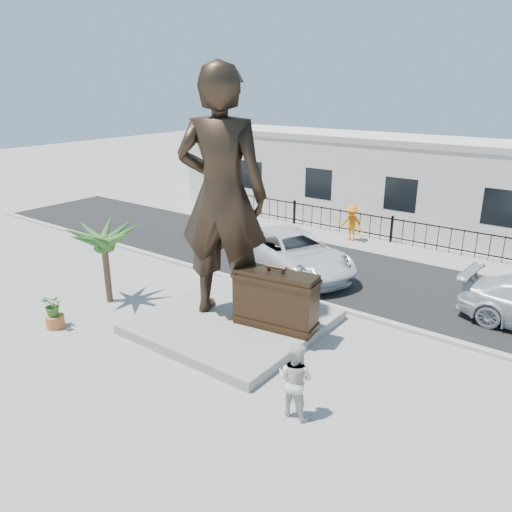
{
  "coord_description": "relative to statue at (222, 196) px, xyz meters",
  "views": [
    {
      "loc": [
        8.53,
        -9.39,
        7.25
      ],
      "look_at": [
        0.0,
        2.0,
        2.3
      ],
      "focal_mm": 35.0,
      "sensor_mm": 36.0,
      "label": 1
    }
  ],
  "objects": [
    {
      "name": "ground",
      "position": [
        1.02,
        -1.67,
        -4.08
      ],
      "size": [
        100.0,
        100.0,
        0.0
      ],
      "primitive_type": "plane",
      "color": "#9E9991",
      "rests_on": "ground"
    },
    {
      "name": "street",
      "position": [
        1.02,
        6.33,
        -4.08
      ],
      "size": [
        40.0,
        7.0,
        0.01
      ],
      "primitive_type": "cube",
      "color": "black",
      "rests_on": "ground"
    },
    {
      "name": "curb",
      "position": [
        1.02,
        2.83,
        -4.02
      ],
      "size": [
        40.0,
        0.25,
        0.12
      ],
      "primitive_type": "cube",
      "color": "#A5A399",
      "rests_on": "ground"
    },
    {
      "name": "far_sidewalk",
      "position": [
        1.02,
        10.33,
        -4.07
      ],
      "size": [
        40.0,
        2.5,
        0.02
      ],
      "primitive_type": "cube",
      "color": "#9E9991",
      "rests_on": "ground"
    },
    {
      "name": "plinth",
      "position": [
        0.52,
        -0.17,
        -3.93
      ],
      "size": [
        5.2,
        5.2,
        0.3
      ],
      "primitive_type": "cube",
      "color": "gray",
      "rests_on": "ground"
    },
    {
      "name": "fence",
      "position": [
        1.02,
        11.13,
        -3.48
      ],
      "size": [
        22.0,
        0.1,
        1.2
      ],
      "primitive_type": "cube",
      "color": "black",
      "rests_on": "ground"
    },
    {
      "name": "building",
      "position": [
        1.02,
        15.33,
        -1.88
      ],
      "size": [
        28.0,
        7.0,
        4.4
      ],
      "primitive_type": "cube",
      "color": "silver",
      "rests_on": "ground"
    },
    {
      "name": "statue",
      "position": [
        0.0,
        0.0,
        0.0
      ],
      "size": [
        3.24,
        2.71,
        7.57
      ],
      "primitive_type": "imported",
      "rotation": [
        0.0,
        0.0,
        3.52
      ],
      "color": "#2D2116",
      "rests_on": "plinth"
    },
    {
      "name": "suitcase",
      "position": [
        1.91,
        0.1,
        -2.9
      ],
      "size": [
        2.59,
        1.15,
        1.76
      ],
      "primitive_type": "cube",
      "rotation": [
        0.0,
        0.0,
        0.15
      ],
      "color": "#2F2013",
      "rests_on": "plinth"
    },
    {
      "name": "tourist",
      "position": [
        4.44,
        -2.76,
        -3.17
      ],
      "size": [
        0.9,
        0.71,
        1.82
      ],
      "primitive_type": "imported",
      "rotation": [
        0.0,
        0.0,
        3.17
      ],
      "color": "silver",
      "rests_on": "ground"
    },
    {
      "name": "car_white",
      "position": [
        -0.59,
        4.99,
        -3.25
      ],
      "size": [
        6.53,
        4.94,
        1.65
      ],
      "primitive_type": "imported",
      "rotation": [
        0.0,
        0.0,
        1.15
      ],
      "color": "silver",
      "rests_on": "street"
    },
    {
      "name": "worker",
      "position": [
        -0.62,
        10.17,
        -3.2
      ],
      "size": [
        1.15,
        0.7,
        1.72
      ],
      "primitive_type": "imported",
      "rotation": [
        0.0,
        0.0,
        -0.06
      ],
      "color": "orange",
      "rests_on": "far_sidewalk"
    },
    {
      "name": "palm_tree",
      "position": [
        -4.18,
        -1.31,
        -4.08
      ],
      "size": [
        1.8,
        1.8,
        3.2
      ],
      "primitive_type": null,
      "color": "#2B5920",
      "rests_on": "ground"
    },
    {
      "name": "planter",
      "position": [
        -3.89,
        -3.6,
        -3.88
      ],
      "size": [
        0.56,
        0.56,
        0.4
      ],
      "primitive_type": "cylinder",
      "color": "#BB6831",
      "rests_on": "ground"
    },
    {
      "name": "shrub",
      "position": [
        -3.89,
        -3.6,
        -3.33
      ],
      "size": [
        0.71,
        0.64,
        0.71
      ],
      "primitive_type": "imported",
      "rotation": [
        0.0,
        0.0,
        0.13
      ],
      "color": "#386B22",
      "rests_on": "planter"
    }
  ]
}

